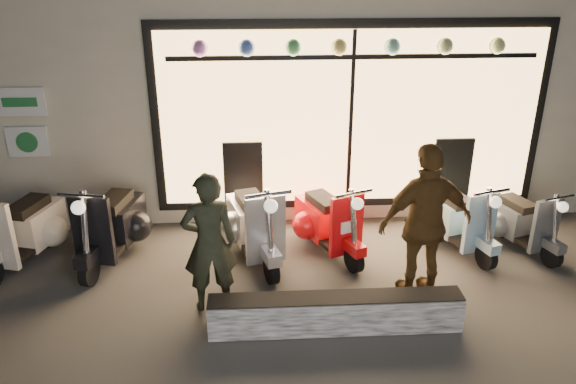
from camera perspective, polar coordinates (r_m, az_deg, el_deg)
The scene contains 11 objects.
ground at distance 6.62m, azimuth 1.57°, elevation -10.42°, with size 40.00×40.00×0.00m, color #383533.
shop_building at distance 10.60m, azimuth -0.62°, elevation 14.71°, with size 10.20×6.23×4.20m.
graffiti_barrier at distance 6.00m, azimuth 4.84°, elevation -12.14°, with size 2.64×0.28×0.40m, color black.
scooter_silver at distance 7.31m, azimuth -3.58°, elevation -3.05°, with size 0.76×1.53×1.09m.
scooter_red at distance 7.46m, azimuth 3.79°, elevation -2.78°, with size 0.81×1.38×1.00m.
scooter_black at distance 7.62m, azimuth -17.23°, elevation -2.95°, with size 0.68×1.54×1.10m.
scooter_cream at distance 7.92m, azimuth -24.89°, elevation -3.21°, with size 0.75×1.50×1.07m.
scooter_blue at distance 7.86m, azimuth 16.50°, elevation -2.40°, with size 0.70×1.39×0.99m.
scooter_grey at distance 8.14m, azimuth 22.28°, elevation -2.62°, with size 0.65×1.25×0.90m.
man at distance 6.08m, azimuth -8.00°, elevation -5.16°, with size 0.58×0.38×1.60m, color black.
woman at distance 6.36m, azimuth 13.79°, elevation -3.10°, with size 1.08×0.45×1.83m, color #53371A.
Camera 1 is at (-0.50, -5.49, 3.66)m, focal length 35.00 mm.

